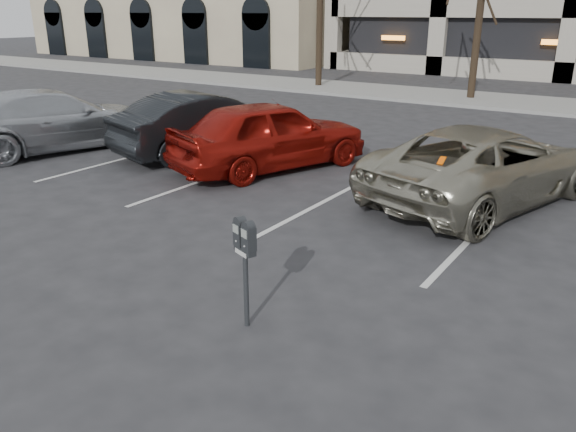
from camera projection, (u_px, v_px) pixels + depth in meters
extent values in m
plane|color=#28282B|center=(339.00, 255.00, 8.12)|extent=(140.00, 140.00, 0.00)
cube|color=gray|center=(552.00, 106.00, 20.55)|extent=(80.00, 4.00, 0.12)
cube|color=silver|center=(61.00, 142.00, 15.06)|extent=(0.10, 5.20, 0.00)
cube|color=silver|center=(132.00, 156.00, 13.59)|extent=(0.10, 5.20, 0.00)
cube|color=silver|center=(221.00, 174.00, 12.12)|extent=(0.10, 5.20, 0.00)
cube|color=silver|center=(333.00, 197.00, 10.65)|extent=(0.10, 5.20, 0.00)
cube|color=silver|center=(482.00, 227.00, 9.17)|extent=(0.10, 5.20, 0.00)
cylinder|color=black|center=(319.00, 42.00, 25.13)|extent=(0.28, 0.28, 4.04)
cylinder|color=black|center=(475.00, 51.00, 21.51)|extent=(0.28, 0.28, 3.73)
cylinder|color=black|center=(246.00, 289.00, 6.15)|extent=(0.06, 0.06, 0.90)
cube|color=black|center=(245.00, 250.00, 5.99)|extent=(0.32, 0.20, 0.06)
cube|color=silver|center=(241.00, 253.00, 5.97)|extent=(0.21, 0.08, 0.05)
cube|color=gray|center=(235.00, 229.00, 5.94)|extent=(0.10, 0.04, 0.09)
cube|color=gray|center=(244.00, 234.00, 5.81)|extent=(0.10, 0.04, 0.09)
imported|color=#ADA893|center=(484.00, 165.00, 10.18)|extent=(3.66, 5.50, 1.40)
cube|color=#FF5C05|center=(453.00, 132.00, 9.43)|extent=(0.10, 0.20, 0.01)
imported|color=#9C150E|center=(270.00, 134.00, 12.32)|extent=(3.26, 4.88, 1.54)
imported|color=black|center=(206.00, 123.00, 13.70)|extent=(2.72, 4.79, 1.49)
imported|color=#B9BCC1|center=(52.00, 120.00, 14.05)|extent=(3.36, 5.59, 1.52)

